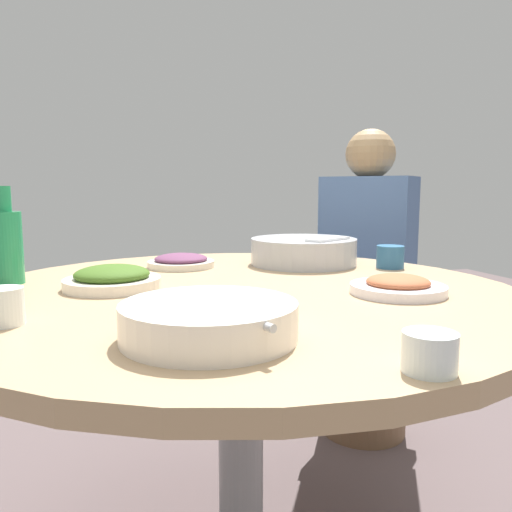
# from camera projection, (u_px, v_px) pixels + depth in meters

# --- Properties ---
(round_dining_table) EXTENTS (1.29, 1.29, 0.75)m
(round_dining_table) POSITION_uv_depth(u_px,v_px,m) (240.00, 322.00, 1.17)
(round_dining_table) COLOR #99999E
(round_dining_table) RESTS_ON ground
(rice_bowl) EXTENTS (0.32, 0.32, 0.09)m
(rice_bowl) POSITION_uv_depth(u_px,v_px,m) (304.00, 251.00, 1.52)
(rice_bowl) COLOR #B2B5BA
(rice_bowl) RESTS_ON round_dining_table
(soup_bowl) EXTENTS (0.28, 0.27, 0.06)m
(soup_bowl) POSITION_uv_depth(u_px,v_px,m) (209.00, 322.00, 0.76)
(soup_bowl) COLOR white
(soup_bowl) RESTS_ON round_dining_table
(dish_eggplant) EXTENTS (0.20, 0.20, 0.04)m
(dish_eggplant) POSITION_uv_depth(u_px,v_px,m) (181.00, 261.00, 1.47)
(dish_eggplant) COLOR silver
(dish_eggplant) RESTS_ON round_dining_table
(dish_stirfry) EXTENTS (0.21, 0.21, 0.04)m
(dish_stirfry) POSITION_uv_depth(u_px,v_px,m) (398.00, 286.00, 1.09)
(dish_stirfry) COLOR white
(dish_stirfry) RESTS_ON round_dining_table
(dish_greens) EXTENTS (0.22, 0.22, 0.05)m
(dish_greens) POSITION_uv_depth(u_px,v_px,m) (112.00, 279.00, 1.15)
(dish_greens) COLOR silver
(dish_greens) RESTS_ON round_dining_table
(green_bottle) EXTENTS (0.07, 0.07, 0.23)m
(green_bottle) POSITION_uv_depth(u_px,v_px,m) (7.00, 245.00, 1.20)
(green_bottle) COLOR #258F56
(green_bottle) RESTS_ON round_dining_table
(tea_cup_near) EXTENTS (0.08, 0.08, 0.07)m
(tea_cup_near) POSITION_uv_depth(u_px,v_px,m) (390.00, 257.00, 1.45)
(tea_cup_near) COLOR #2B5F8B
(tea_cup_near) RESTS_ON round_dining_table
(tea_cup_far) EXTENTS (0.07, 0.07, 0.06)m
(tea_cup_far) POSITION_uv_depth(u_px,v_px,m) (3.00, 307.00, 0.84)
(tea_cup_far) COLOR white
(tea_cup_far) RESTS_ON round_dining_table
(tea_cup_side) EXTENTS (0.07, 0.07, 0.05)m
(tea_cup_side) POSITION_uv_depth(u_px,v_px,m) (430.00, 352.00, 0.62)
(tea_cup_side) COLOR white
(tea_cup_side) RESTS_ON round_dining_table
(stool_for_diner_left) EXTENTS (0.34, 0.34, 0.45)m
(stool_for_diner_left) POSITION_uv_depth(u_px,v_px,m) (364.00, 377.00, 2.04)
(stool_for_diner_left) COLOR brown
(stool_for_diner_left) RESTS_ON ground
(diner_left) EXTENTS (0.47, 0.47, 0.76)m
(diner_left) POSITION_uv_depth(u_px,v_px,m) (368.00, 244.00, 1.96)
(diner_left) COLOR #2D333D
(diner_left) RESTS_ON stool_for_diner_left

